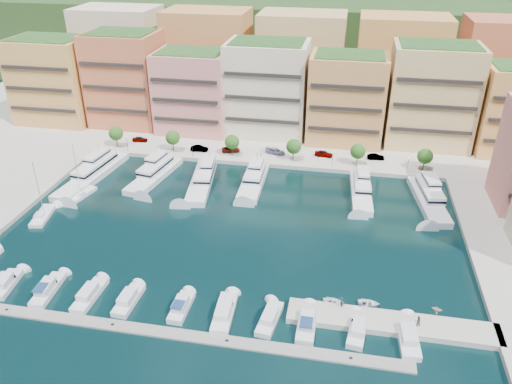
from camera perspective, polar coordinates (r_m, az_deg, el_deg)
ground at (r=100.82m, az=-2.62°, el=-4.34°), size 400.00×400.00×0.00m
north_quay at (r=155.65m, az=2.59°, el=7.87°), size 220.00×64.00×2.00m
hillside at (r=200.98m, az=4.65°, el=12.56°), size 240.00×40.00×58.00m
south_pontoon at (r=79.07m, az=-9.93°, el=-15.68°), size 72.00×2.20×0.35m
finger_pier at (r=81.89m, az=15.20°, el=-14.54°), size 32.00×5.00×2.00m
apartment_0 at (r=163.30m, az=-22.09°, el=11.75°), size 22.00×16.50×24.80m
apartment_1 at (r=154.29m, az=-14.66°, el=12.39°), size 20.00×16.50×26.80m
apartment_2 at (r=145.52m, az=-7.20°, el=11.32°), size 20.00×15.50×22.80m
apartment_3 at (r=142.16m, az=1.29°, el=11.75°), size 22.00×16.50×25.80m
apartment_4 at (r=138.78m, az=10.29°, el=10.46°), size 20.00×15.50×23.80m
apartment_5 at (r=141.93m, az=19.39°, el=10.35°), size 22.00×16.50×26.80m
backblock_0 at (r=177.79m, az=-15.13°, el=14.94°), size 26.00×18.00×30.00m
backblock_1 at (r=167.31m, az=-5.46°, el=14.96°), size 26.00×18.00×30.00m
backblock_2 at (r=161.78m, az=5.17°, el=14.51°), size 26.00×18.00×30.00m
backblock_3 at (r=161.73m, az=16.09°, el=13.55°), size 26.00×18.00×30.00m
backblock_4 at (r=167.15m, az=26.56°, el=12.17°), size 26.00×18.00×30.00m
tree_0 at (r=139.78m, az=-15.73°, el=6.45°), size 3.80×3.80×5.65m
tree_1 at (r=133.66m, az=-9.50°, el=6.14°), size 3.80×3.80×5.65m
tree_2 at (r=129.24m, az=-2.77°, el=5.72°), size 3.80×3.80×5.65m
tree_3 at (r=126.70m, az=4.32°, el=5.19°), size 3.80×3.80×5.65m
tree_4 at (r=126.16m, az=11.57°, el=4.57°), size 3.80×3.80×5.65m
tree_5 at (r=127.64m, az=18.76°, el=3.88°), size 3.80×3.80×5.65m
lamppost_0 at (r=136.51m, az=-14.56°, el=5.67°), size 0.30×0.30×4.20m
lamppost_1 at (r=130.13m, az=-7.30°, el=5.24°), size 0.30×0.30×4.20m
lamppost_2 at (r=126.01m, az=0.56°, el=4.69°), size 0.30×0.30×4.20m
lamppost_3 at (r=124.39m, az=8.76°, el=4.01°), size 0.30×0.30×4.20m
lamppost_4 at (r=125.35m, az=17.00°, el=3.25°), size 0.30×0.30×4.20m
yacht_0 at (r=127.31m, az=-18.03°, el=2.17°), size 7.89×26.37×7.30m
yacht_1 at (r=123.29m, az=-11.42°, el=2.13°), size 8.16×20.94×7.30m
yacht_2 at (r=118.82m, az=-6.11°, el=1.58°), size 7.63×22.54×7.30m
yacht_3 at (r=117.60m, az=-0.24°, el=1.45°), size 5.07×18.57×7.30m
yacht_5 at (r=115.70m, az=11.91°, el=0.31°), size 5.33×19.40×7.30m
yacht_6 at (r=116.43m, az=19.08°, el=-0.53°), size 7.63×21.62×7.30m
cruiser_0 at (r=95.83m, az=-26.69°, el=-9.39°), size 3.84×7.87×2.55m
cruiser_1 at (r=91.61m, az=-22.71°, el=-10.26°), size 3.25×8.73×2.66m
cruiser_2 at (r=88.07m, az=-18.50°, el=-11.12°), size 2.81×8.57×2.55m
cruiser_3 at (r=85.28m, az=-14.37°, el=-11.90°), size 2.86×7.72×2.55m
cruiser_4 at (r=82.32m, az=-8.55°, el=-12.89°), size 2.56×7.21×2.66m
cruiser_5 at (r=80.63m, az=-3.65°, el=-13.64°), size 3.28×9.10×2.55m
cruiser_6 at (r=79.53m, az=1.56°, el=-14.30°), size 3.51×8.00×2.55m
cruiser_7 at (r=79.06m, az=5.83°, el=-14.76°), size 2.74×8.13×2.66m
cruiser_8 at (r=79.17m, az=11.54°, el=-15.25°), size 3.37×7.65×2.55m
cruiser_9 at (r=79.92m, az=16.97°, el=-15.59°), size 3.30×8.79×2.55m
sailboat_2 at (r=119.33m, az=-19.38°, el=-0.35°), size 4.32×8.37×13.20m
sailboat_1 at (r=113.81m, az=-23.17°, el=-2.55°), size 4.49×9.11×13.20m
tender_0 at (r=83.73m, az=8.84°, el=-12.27°), size 3.52×2.54×0.72m
tender_3 at (r=86.29m, az=19.99°, el=-12.44°), size 2.04×1.88×0.90m
tender_2 at (r=84.50m, az=12.76°, el=-12.28°), size 3.52×2.52×0.73m
car_0 at (r=142.57m, az=-13.12°, el=5.90°), size 4.36×2.19×1.42m
car_1 at (r=133.67m, az=-6.50°, el=4.97°), size 4.73×1.89×1.53m
car_2 at (r=132.57m, az=-2.89°, el=4.88°), size 5.27×3.28×1.36m
car_3 at (r=131.29m, az=2.21°, el=4.69°), size 5.55×3.19×1.51m
car_4 at (r=130.85m, az=7.75°, el=4.37°), size 4.83×2.43×1.58m
car_5 at (r=131.62m, az=13.52°, el=3.93°), size 4.41×1.77×1.42m
person_0 at (r=81.47m, az=9.77°, el=-12.28°), size 0.66×0.78×1.83m
person_1 at (r=80.91m, az=18.01°, el=-13.83°), size 1.02×0.87×1.83m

